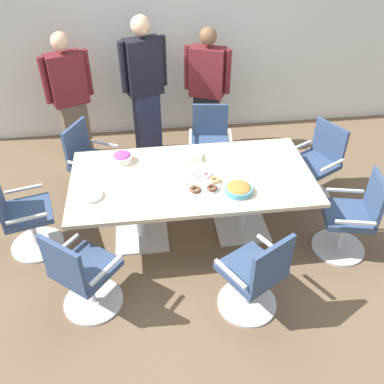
# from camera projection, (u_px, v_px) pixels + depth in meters

# --- Properties ---
(ground_plane) EXTENTS (10.00, 10.00, 0.01)m
(ground_plane) POSITION_uv_depth(u_px,v_px,m) (192.00, 232.00, 4.60)
(ground_plane) COLOR brown
(back_wall) EXTENTS (8.00, 0.10, 2.80)m
(back_wall) POSITION_uv_depth(u_px,v_px,m) (169.00, 35.00, 5.63)
(back_wall) COLOR silver
(back_wall) RESTS_ON ground
(conference_table) EXTENTS (2.40, 1.20, 0.75)m
(conference_table) POSITION_uv_depth(u_px,v_px,m) (192.00, 186.00, 4.22)
(conference_table) COLOR #CCB793
(conference_table) RESTS_ON ground
(office_chair_0) EXTENTS (0.73, 0.73, 0.91)m
(office_chair_0) POSITION_uv_depth(u_px,v_px,m) (92.00, 165.00, 4.90)
(office_chair_0) COLOR silver
(office_chair_0) RESTS_ON ground
(office_chair_1) EXTENTS (0.65, 0.65, 0.91)m
(office_chair_1) POSITION_uv_depth(u_px,v_px,m) (24.00, 218.00, 4.16)
(office_chair_1) COLOR silver
(office_chair_1) RESTS_ON ground
(office_chair_2) EXTENTS (0.76, 0.76, 0.91)m
(office_chair_2) POSITION_uv_depth(u_px,v_px,m) (83.00, 276.00, 3.56)
(office_chair_2) COLOR silver
(office_chair_2) RESTS_ON ground
(office_chair_3) EXTENTS (0.74, 0.74, 0.91)m
(office_chair_3) POSITION_uv_depth(u_px,v_px,m) (255.00, 278.00, 3.55)
(office_chair_3) COLOR silver
(office_chair_3) RESTS_ON ground
(office_chair_4) EXTENTS (0.64, 0.64, 0.91)m
(office_chair_4) POSITION_uv_depth(u_px,v_px,m) (352.00, 219.00, 4.14)
(office_chair_4) COLOR silver
(office_chair_4) RESTS_ON ground
(office_chair_5) EXTENTS (0.73, 0.73, 0.91)m
(office_chair_5) POSITION_uv_depth(u_px,v_px,m) (316.00, 166.00, 4.89)
(office_chair_5) COLOR silver
(office_chair_5) RESTS_ON ground
(office_chair_6) EXTENTS (0.61, 0.61, 0.91)m
(office_chair_6) POSITION_uv_depth(u_px,v_px,m) (210.00, 147.00, 5.23)
(office_chair_6) COLOR silver
(office_chair_6) RESTS_ON ground
(person_standing_0) EXTENTS (0.59, 0.37, 1.69)m
(person_standing_0) POSITION_uv_depth(u_px,v_px,m) (71.00, 98.00, 5.27)
(person_standing_0) COLOR brown
(person_standing_0) RESTS_ON ground
(person_standing_1) EXTENTS (0.60, 0.35, 1.85)m
(person_standing_1) POSITION_uv_depth(u_px,v_px,m) (145.00, 87.00, 5.30)
(person_standing_1) COLOR #232842
(person_standing_1) RESTS_ON ground
(person_standing_2) EXTENTS (0.59, 0.37, 1.68)m
(person_standing_2) POSITION_uv_depth(u_px,v_px,m) (207.00, 90.00, 5.47)
(person_standing_2) COLOR black
(person_standing_2) RESTS_ON ground
(snack_bowl_candy_mix) EXTENTS (0.21, 0.21, 0.11)m
(snack_bowl_candy_mix) POSITION_uv_depth(u_px,v_px,m) (122.00, 157.00, 4.31)
(snack_bowl_candy_mix) COLOR white
(snack_bowl_candy_mix) RESTS_ON conference_table
(snack_bowl_pretzels) EXTENTS (0.26, 0.26, 0.09)m
(snack_bowl_pretzels) POSITION_uv_depth(u_px,v_px,m) (239.00, 189.00, 3.91)
(snack_bowl_pretzels) COLOR #4C9EC6
(snack_bowl_pretzels) RESTS_ON conference_table
(donut_platter) EXTENTS (0.37, 0.37, 0.04)m
(donut_platter) POSITION_uv_depth(u_px,v_px,m) (202.00, 183.00, 4.02)
(donut_platter) COLOR white
(donut_platter) RESTS_ON conference_table
(plate_stack) EXTENTS (0.23, 0.23, 0.03)m
(plate_stack) POSITION_uv_depth(u_px,v_px,m) (90.00, 196.00, 3.87)
(plate_stack) COLOR white
(plate_stack) RESTS_ON conference_table
(napkin_pile) EXTENTS (0.15, 0.15, 0.06)m
(napkin_pile) POSITION_uv_depth(u_px,v_px,m) (194.00, 157.00, 4.37)
(napkin_pile) COLOR white
(napkin_pile) RESTS_ON conference_table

